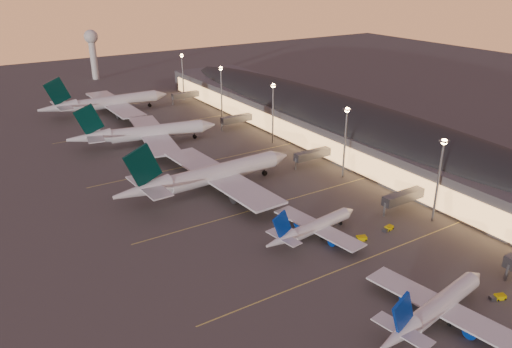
% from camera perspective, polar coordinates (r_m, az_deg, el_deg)
% --- Properties ---
extents(ground, '(700.00, 700.00, 0.00)m').
position_cam_1_polar(ground, '(135.13, 9.71, -9.13)').
color(ground, '#44423F').
extents(airliner_narrow_south, '(38.67, 34.89, 13.82)m').
position_cam_1_polar(airliner_narrow_south, '(115.60, 19.86, -14.22)').
color(airliner_narrow_south, silver).
rests_on(airliner_narrow_south, ground).
extents(airliner_narrow_north, '(34.16, 30.73, 12.20)m').
position_cam_1_polar(airliner_narrow_north, '(140.56, 6.53, -6.11)').
color(airliner_narrow_north, silver).
rests_on(airliner_narrow_north, ground).
extents(airliner_wide_near, '(66.60, 60.69, 21.32)m').
position_cam_1_polar(airliner_wide_near, '(168.31, -5.34, -0.17)').
color(airliner_wide_near, silver).
rests_on(airliner_wide_near, ground).
extents(airliner_wide_mid, '(62.61, 57.75, 20.08)m').
position_cam_1_polar(airliner_wide_mid, '(217.45, -12.59, 4.59)').
color(airliner_wide_mid, silver).
rests_on(airliner_wide_mid, ground).
extents(airliner_wide_far, '(66.92, 60.76, 21.47)m').
position_cam_1_polar(airliner_wide_far, '(271.13, -16.70, 7.80)').
color(airliner_wide_far, silver).
rests_on(airliner_wide_far, ground).
extents(terminal_building, '(56.35, 255.00, 17.46)m').
position_cam_1_polar(terminal_building, '(219.40, 9.41, 5.98)').
color(terminal_building, '#4A4A4F').
rests_on(terminal_building, ground).
extents(light_masts, '(2.20, 217.20, 25.90)m').
position_cam_1_polar(light_masts, '(195.47, 5.30, 6.82)').
color(light_masts, slate).
rests_on(light_masts, ground).
extents(radar_tower, '(9.00, 9.00, 32.50)m').
position_cam_1_polar(radar_tower, '(358.21, -18.23, 13.71)').
color(radar_tower, silver).
rests_on(radar_tower, ground).
extents(lane_markings, '(90.00, 180.36, 0.00)m').
position_cam_1_polar(lane_markings, '(162.87, 0.35, -2.99)').
color(lane_markings, '#D8C659').
rests_on(lane_markings, ground).
extents(baggage_tug_a, '(3.97, 2.66, 1.10)m').
position_cam_1_polar(baggage_tug_a, '(129.81, 25.94, -12.54)').
color(baggage_tug_a, '#C5AD00').
rests_on(baggage_tug_a, ground).
extents(baggage_tug_c, '(4.51, 3.02, 1.25)m').
position_cam_1_polar(baggage_tug_c, '(142.53, 11.76, -7.23)').
color(baggage_tug_c, '#C5AD00').
rests_on(baggage_tug_c, ground).
extents(baggage_tug_d, '(3.96, 2.05, 1.13)m').
position_cam_1_polar(baggage_tug_d, '(149.73, 14.85, -6.02)').
color(baggage_tug_d, '#C5AD00').
rests_on(baggage_tug_d, ground).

